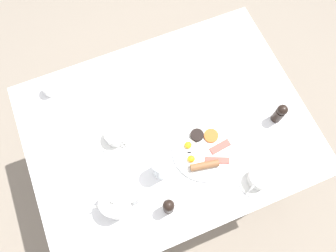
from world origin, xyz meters
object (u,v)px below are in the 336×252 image
at_px(breakfast_plate, 203,151).
at_px(fork_by_plate, 254,94).
at_px(teapot_near, 116,203).
at_px(fork_spare, 95,82).
at_px(teacup_with_saucer_left, 116,136).
at_px(pepper_grinder, 280,113).
at_px(teacup_with_saucer_right, 259,178).
at_px(salt_grinder, 169,207).
at_px(napkin_folded, 65,180).
at_px(water_glass_tall, 161,167).
at_px(creamer_jug, 49,88).
at_px(knife_by_plate, 178,76).
at_px(spoon_for_tea, 63,131).

bearing_deg(breakfast_plate, fork_by_plate, -64.05).
xyz_separation_m(teapot_near, fork_spare, (0.55, -0.08, -0.05)).
relative_size(teacup_with_saucer_left, pepper_grinder, 1.36).
bearing_deg(teacup_with_saucer_right, salt_grinder, 85.36).
distance_m(teacup_with_saucer_left, fork_spare, 0.29).
xyz_separation_m(teapot_near, teacup_with_saucer_right, (-0.12, -0.55, -0.02)).
xyz_separation_m(teacup_with_saucer_left, fork_spare, (0.29, 0.00, -0.02)).
relative_size(salt_grinder, fork_spare, 0.83).
relative_size(teapot_near, fork_spare, 1.44).
height_order(salt_grinder, napkin_folded, salt_grinder).
bearing_deg(water_glass_tall, teacup_with_saucer_left, 31.27).
height_order(teacup_with_saucer_left, water_glass_tall, water_glass_tall).
distance_m(teacup_with_saucer_left, napkin_folded, 0.26).
bearing_deg(breakfast_plate, creamer_jug, 45.03).
xyz_separation_m(teacup_with_saucer_left, knife_by_plate, (0.18, -0.35, -0.02)).
relative_size(teapot_near, salt_grinder, 1.75).
bearing_deg(fork_by_plate, water_glass_tall, 108.24).
xyz_separation_m(breakfast_plate, fork_by_plate, (0.15, -0.32, -0.01)).
relative_size(teapot_near, teacup_with_saucer_right, 1.28).
relative_size(knife_by_plate, spoon_for_tea, 1.32).
bearing_deg(creamer_jug, teacup_with_saucer_left, -148.13).
xyz_separation_m(teacup_with_saucer_right, salt_grinder, (0.03, 0.37, 0.03)).
relative_size(creamer_jug, pepper_grinder, 0.71).
bearing_deg(spoon_for_tea, teapot_near, -163.42).
relative_size(creamer_jug, spoon_for_tea, 0.53).
distance_m(teacup_with_saucer_right, fork_by_plate, 0.38).
bearing_deg(salt_grinder, teapot_near, 63.97).
height_order(pepper_grinder, fork_by_plate, pepper_grinder).
bearing_deg(napkin_folded, water_glass_tall, -106.79).
xyz_separation_m(fork_by_plate, fork_spare, (0.32, 0.63, 0.00)).
distance_m(teapot_near, napkin_folded, 0.24).
distance_m(breakfast_plate, teacup_with_saucer_right, 0.24).
xyz_separation_m(napkin_folded, fork_spare, (0.38, -0.25, -0.00)).
distance_m(water_glass_tall, fork_by_plate, 0.54).
relative_size(teacup_with_saucer_left, water_glass_tall, 1.19).
relative_size(water_glass_tall, pepper_grinder, 1.15).
distance_m(pepper_grinder, salt_grinder, 0.59).
height_order(teacup_with_saucer_right, pepper_grinder, pepper_grinder).
height_order(water_glass_tall, fork_spare, water_glass_tall).
height_order(teapot_near, fork_spare, teapot_near).
height_order(pepper_grinder, fork_spare, pepper_grinder).
distance_m(napkin_folded, fork_by_plate, 0.88).
relative_size(teacup_with_saucer_left, creamer_jug, 1.91).
distance_m(teacup_with_saucer_right, pepper_grinder, 0.29).
xyz_separation_m(salt_grinder, fork_spare, (0.64, 0.09, -0.06)).
bearing_deg(teapot_near, knife_by_plate, -124.12).
relative_size(napkin_folded, knife_by_plate, 0.83).
relative_size(creamer_jug, fork_by_plate, 0.43).
relative_size(teacup_with_saucer_right, salt_grinder, 1.36).
relative_size(teapot_near, pepper_grinder, 1.75).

